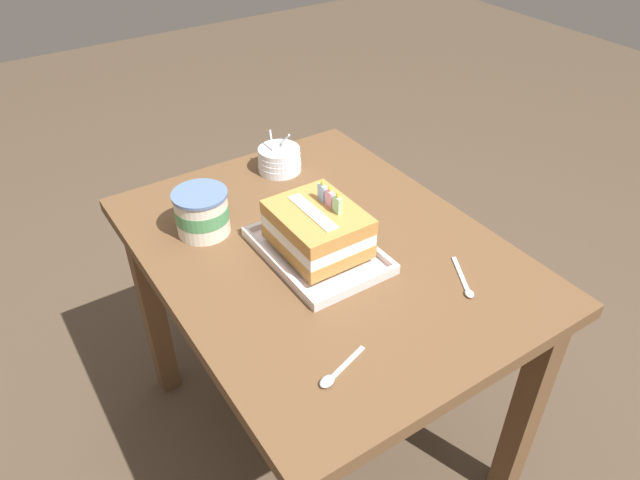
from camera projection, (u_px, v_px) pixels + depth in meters
name	position (u px, v px, depth m)	size (l,w,h in m)	color
ground_plane	(322.00, 430.00, 1.85)	(8.00, 8.00, 0.00)	#4C3D2D
dining_table	(322.00, 282.00, 1.48)	(1.00, 0.77, 0.73)	brown
foil_tray	(318.00, 252.00, 1.39)	(0.33, 0.23, 0.02)	silver
birthday_cake	(318.00, 228.00, 1.35)	(0.22, 0.18, 0.15)	#C1833E
bowl_stack	(279.00, 159.00, 1.68)	(0.12, 0.12, 0.12)	white
ice_cream_tub	(202.00, 212.00, 1.43)	(0.13, 0.13, 0.11)	silver
serving_spoon_near_tray	(466.00, 285.00, 1.30)	(0.13, 0.08, 0.01)	silver
serving_spoon_by_bowls	(332.00, 377.00, 1.09)	(0.05, 0.13, 0.01)	silver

